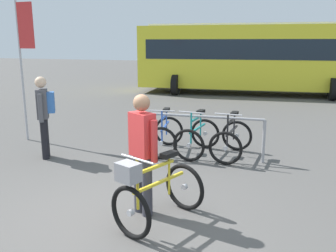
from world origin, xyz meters
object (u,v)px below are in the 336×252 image
Objects in this scene: racked_bike_blue at (165,135)px; racked_bike_teal at (197,137)px; featured_bicycle at (155,192)px; banner_flag at (24,45)px; person_with_featured_bike at (142,149)px; pedestrian_with_backpack at (44,112)px; bus_distant at (252,55)px; racked_bike_black at (231,140)px.

racked_bike_blue is 1.03× the size of racked_bike_teal.
featured_bicycle is 5.43m from banner_flag.
racked_bike_blue is at bearing 103.45° from person_with_featured_bike.
featured_bicycle is 0.77× the size of pedestrian_with_backpack.
bus_distant reaches higher than person_with_featured_bike.
bus_distant is at bearing 67.88° from banner_flag.
banner_flag reaches higher than racked_bike_black.
bus_distant reaches higher than racked_bike_black.
person_with_featured_bike is at bearing -90.71° from racked_bike_teal.
bus_distant is at bearing 89.92° from racked_bike_teal.
racked_bike_blue is at bearing -177.06° from racked_bike_black.
bus_distant is (-0.22, 12.79, 1.30)m from featured_bicycle.
banner_flag reaches higher than bus_distant.
racked_bike_black is 5.07m from banner_flag.
person_with_featured_bike is 12.55m from bus_distant.
pedestrian_with_backpack is at bearing -104.61° from bus_distant.
racked_bike_blue is 1.06× the size of racked_bike_black.
racked_bike_black is at bearing 75.55° from person_with_featured_bike.
banner_flag is at bearing -112.12° from bus_distant.
pedestrian_with_backpack is at bearing 149.93° from person_with_featured_bike.
pedestrian_with_backpack reaches higher than featured_bicycle.
banner_flag reaches higher than person_with_featured_bike.
racked_bike_blue is 2.49m from pedestrian_with_backpack.
featured_bicycle is 0.77× the size of person_with_featured_bike.
featured_bicycle is 0.39× the size of banner_flag.
racked_bike_blue and racked_bike_black have the same top height.
featured_bicycle is 12.85m from bus_distant.
racked_bike_black is 2.99m from person_with_featured_bike.
pedestrian_with_backpack is (-2.79, 1.62, 0.03)m from person_with_featured_bike.
pedestrian_with_backpack is 0.51× the size of banner_flag.
bus_distant reaches higher than racked_bike_blue.
banner_flag is at bearing 146.70° from person_with_featured_bike.
bus_distant is at bearing 94.05° from racked_bike_black.
featured_bicycle is at bearing -43.73° from person_with_featured_bike.
person_with_featured_bike reaches higher than racked_bike_teal.
racked_bike_black is at bearing 19.23° from pedestrian_with_backpack.
bus_distant is at bearing 89.77° from person_with_featured_bike.
racked_bike_blue and racked_bike_teal have the same top height.
banner_flag reaches higher than pedestrian_with_backpack.
racked_bike_black is at bearing 2.84° from banner_flag.
featured_bicycle is 3.63m from pedestrian_with_backpack.
pedestrian_with_backpack is at bearing -160.77° from racked_bike_black.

